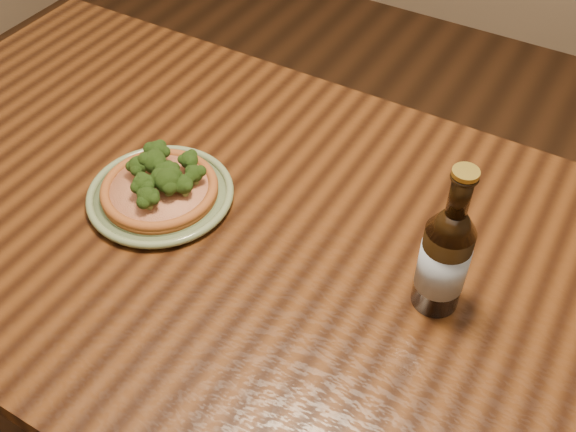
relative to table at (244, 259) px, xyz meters
The scene contains 4 objects.
table is the anchor object (origin of this frame).
plate 0.19m from the table, behind, with size 0.26×0.26×0.02m.
pizza 0.20m from the table, behind, with size 0.20×0.20×0.07m.
beer_bottle 0.39m from the table, ahead, with size 0.07×0.07×0.26m.
Camera 1 is at (0.47, -0.55, 1.58)m, focal length 42.00 mm.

